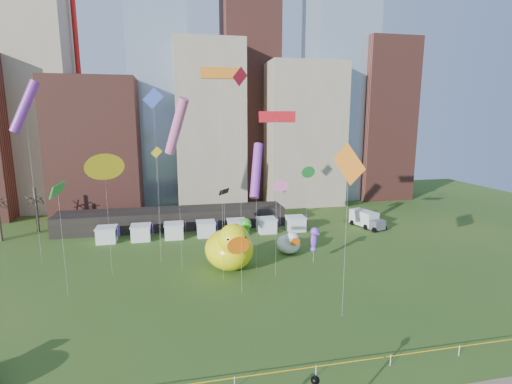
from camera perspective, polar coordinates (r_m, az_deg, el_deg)
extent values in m
cube|color=gray|center=(89.64, -29.81, 11.03)|extent=(14.00, 12.00, 42.00)
cube|color=brown|center=(81.09, -22.42, 6.13)|extent=(16.00, 14.00, 26.00)
cube|color=#8C9EB2|center=(88.08, -14.16, 16.39)|extent=(12.00, 12.00, 55.00)
cube|color=gray|center=(83.93, -6.98, 9.73)|extent=(14.00, 14.00, 34.00)
cube|color=brown|center=(92.57, -1.01, 20.47)|extent=(12.00, 12.00, 68.00)
cube|color=gray|center=(86.16, 6.68, 8.44)|extent=(16.00, 14.00, 30.00)
cube|color=#8C9EB2|center=(93.59, 11.99, 13.98)|extent=(14.00, 12.00, 48.00)
cube|color=brown|center=(96.13, 17.88, 10.03)|extent=(12.00, 12.00, 36.00)
cylinder|color=red|center=(91.62, -25.34, 22.14)|extent=(1.00, 1.00, 76.00)
cylinder|color=red|center=(95.76, 9.46, 22.45)|extent=(1.00, 1.00, 76.00)
cube|color=black|center=(67.74, -12.08, -3.86)|extent=(38.00, 6.00, 3.20)
cube|color=white|center=(62.97, -21.23, -5.97)|extent=(2.80, 2.80, 2.20)
cube|color=red|center=(62.55, -19.63, -5.50)|extent=(0.08, 1.40, 1.60)
cube|color=white|center=(62.33, -16.67, -5.85)|extent=(2.80, 2.80, 2.20)
cube|color=red|center=(62.05, -15.03, -5.36)|extent=(0.08, 1.40, 1.60)
cube|color=white|center=(62.08, -12.05, -5.70)|extent=(2.80, 2.80, 2.20)
cube|color=red|center=(61.96, -10.40, -5.19)|extent=(0.08, 1.40, 1.60)
cube|color=white|center=(62.24, -7.42, -5.50)|extent=(2.80, 2.80, 2.20)
cube|color=red|center=(62.26, -5.78, -4.98)|extent=(0.08, 1.40, 1.60)
cube|color=white|center=(62.80, -2.85, -5.27)|extent=(2.80, 2.80, 2.20)
cube|color=red|center=(62.96, -1.24, -4.74)|extent=(0.08, 1.40, 1.60)
cube|color=white|center=(63.75, 1.60, -5.02)|extent=(2.80, 2.80, 2.20)
cube|color=red|center=(64.05, 3.18, -4.49)|extent=(0.08, 1.40, 1.60)
cube|color=white|center=(65.06, 5.90, -4.74)|extent=(2.80, 2.80, 2.20)
cube|color=red|center=(65.49, 7.41, -4.22)|extent=(0.08, 1.40, 1.60)
cylinder|color=#382B21|center=(72.76, -29.75, -2.32)|extent=(0.44, 0.44, 7.50)
cylinder|color=white|center=(29.92, -3.21, -26.34)|extent=(0.06, 0.06, 0.90)
cylinder|color=white|center=(31.19, 8.86, -24.71)|extent=(0.06, 0.06, 0.90)
cylinder|color=white|center=(33.50, 19.30, -22.47)|extent=(0.06, 0.06, 0.90)
cylinder|color=white|center=(36.66, 27.88, -20.05)|extent=(0.06, 0.06, 0.90)
cube|color=#F9B00C|center=(29.71, -3.22, -25.80)|extent=(50.00, 0.02, 0.07)
ellipsoid|color=#FFF50D|center=(48.57, -4.00, -8.47)|extent=(6.79, 7.70, 4.95)
ellipsoid|color=#FFF50D|center=(51.12, -4.80, -7.64)|extent=(1.78, 1.46, 2.01)
sphere|color=#FFF50D|center=(45.90, -3.32, -7.00)|extent=(4.14, 4.14, 3.73)
cone|color=orange|center=(44.49, -2.77, -7.75)|extent=(2.23, 1.91, 2.05)
sphere|color=white|center=(44.56, -4.25, -6.90)|extent=(0.67, 0.67, 0.67)
sphere|color=white|center=(45.08, -1.71, -6.66)|extent=(0.67, 0.67, 0.67)
sphere|color=black|center=(44.26, -4.15, -7.02)|extent=(0.34, 0.34, 0.34)
sphere|color=black|center=(44.80, -1.59, -6.77)|extent=(0.34, 0.34, 0.34)
ellipsoid|color=white|center=(54.34, 4.83, -7.66)|extent=(3.59, 4.07, 2.63)
ellipsoid|color=white|center=(55.62, 4.23, -7.28)|extent=(0.94, 0.77, 1.06)
sphere|color=white|center=(52.99, 5.35, -6.95)|extent=(2.19, 2.19, 1.97)
cone|color=orange|center=(52.28, 5.72, -7.28)|extent=(1.18, 1.01, 1.09)
sphere|color=white|center=(52.22, 5.05, -6.91)|extent=(0.36, 0.36, 0.36)
sphere|color=white|center=(52.65, 6.14, -6.78)|extent=(0.36, 0.36, 0.36)
sphere|color=black|center=(52.08, 5.12, -6.96)|extent=(0.18, 0.18, 0.18)
sphere|color=black|center=(52.51, 6.22, -6.83)|extent=(0.18, 0.18, 0.18)
cylinder|color=silver|center=(49.48, -1.58, -8.57)|extent=(0.03, 0.03, 4.15)
ellipsoid|color=green|center=(48.83, -1.59, -6.27)|extent=(1.26, 1.13, 2.66)
sphere|color=green|center=(48.28, -1.57, -4.71)|extent=(1.70, 1.70, 1.36)
cone|color=green|center=(47.72, -1.43, -4.98)|extent=(0.71, 0.95, 0.48)
sphere|color=green|center=(49.35, -1.59, -7.95)|extent=(0.95, 0.95, 0.95)
cylinder|color=silver|center=(51.18, 8.52, -8.68)|extent=(0.03, 0.03, 3.05)
ellipsoid|color=#7D46D2|center=(50.69, 8.57, -7.05)|extent=(0.97, 0.84, 2.18)
sphere|color=#7D46D2|center=(50.21, 8.67, -5.83)|extent=(1.29, 1.29, 1.11)
cone|color=#7D46D2|center=(49.78, 8.87, -6.06)|extent=(0.51, 0.75, 0.39)
sphere|color=#7D46D2|center=(51.13, 8.51, -8.37)|extent=(0.78, 0.78, 0.78)
sphere|color=black|center=(23.59, 8.76, -25.86)|extent=(0.50, 0.50, 0.50)
cone|color=black|center=(23.43, 8.78, -25.33)|extent=(0.18, 0.18, 0.23)
cube|color=silver|center=(69.69, 15.68, -3.69)|extent=(3.63, 5.34, 2.44)
cube|color=#595960|center=(67.70, 17.50, -4.65)|extent=(2.65, 2.32, 1.56)
cylinder|color=black|center=(67.92, 15.92, -5.02)|extent=(0.48, 0.91, 0.88)
cylinder|color=black|center=(69.61, 17.36, -4.72)|extent=(0.48, 0.91, 0.88)
cylinder|color=black|center=(70.22, 14.03, -4.40)|extent=(0.48, 0.91, 0.88)
cylinder|color=black|center=(71.86, 15.47, -4.13)|extent=(0.48, 0.91, 0.88)
cylinder|color=silver|center=(44.13, 3.02, -1.17)|extent=(0.02, 0.02, 18.69)
cube|color=red|center=(43.16, 3.15, 11.06)|extent=(4.02, 1.73, 1.23)
cylinder|color=silver|center=(46.95, -11.27, -1.30)|extent=(0.02, 0.02, 17.62)
cylinder|color=pink|center=(45.95, -11.68, 9.50)|extent=(3.42, 3.72, 6.67)
cylinder|color=silver|center=(58.56, 7.56, -2.25)|extent=(0.02, 0.02, 10.70)
cone|color=green|center=(57.59, 7.69, 2.94)|extent=(1.68, 0.80, 1.71)
cylinder|color=silver|center=(57.48, -14.19, -1.15)|extent=(0.02, 0.02, 13.81)
cube|color=yellow|center=(56.49, -14.51, 5.72)|extent=(1.64, 0.26, 1.65)
cylinder|color=silver|center=(50.19, -14.43, 1.26)|extent=(0.02, 0.02, 20.93)
cube|color=blue|center=(49.59, -15.01, 13.27)|extent=(2.53, 0.08, 2.53)
cylinder|color=silver|center=(43.04, -5.08, 1.58)|extent=(0.02, 0.02, 23.25)
cube|color=orange|center=(42.75, -5.36, 17.15)|extent=(4.12, 0.66, 1.25)
cylinder|color=silver|center=(55.78, -30.08, 0.55)|extent=(0.02, 0.02, 19.93)
cylinder|color=purple|center=(55.14, -31.07, 10.79)|extent=(3.98, 2.07, 6.51)
cylinder|color=silver|center=(39.40, -2.25, 0.22)|extent=(0.02, 0.02, 22.53)
cube|color=red|center=(38.93, -2.38, 16.74)|extent=(1.64, 1.01, 1.90)
cylinder|color=silver|center=(54.47, 3.61, -3.93)|extent=(0.02, 0.02, 9.29)
cone|color=pink|center=(53.48, 3.67, 0.89)|extent=(1.55, 0.44, 1.54)
cylinder|color=silver|center=(47.26, -4.66, -5.87)|extent=(0.02, 0.02, 9.91)
cube|color=black|center=(46.08, -4.76, 0.04)|extent=(1.48, 1.76, 0.62)
cylinder|color=silver|center=(44.65, -26.69, -6.95)|extent=(0.02, 0.02, 11.53)
cube|color=green|center=(43.35, -27.33, 0.34)|extent=(0.59, 4.07, 1.23)
cylinder|color=silver|center=(48.50, -21.03, -4.19)|extent=(0.02, 0.02, 13.09)
cone|color=yellow|center=(47.31, -21.56, 3.50)|extent=(2.88, 1.69, 3.03)
cylinder|color=silver|center=(36.50, 13.08, -7.38)|extent=(0.02, 0.02, 14.57)
cube|color=orange|center=(34.96, 13.59, 4.05)|extent=(1.49, 3.52, 3.80)
cylinder|color=silver|center=(46.82, 0.05, -4.38)|extent=(0.02, 0.02, 12.46)
cylinder|color=purple|center=(45.58, 0.06, 3.20)|extent=(2.48, 3.95, 6.50)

